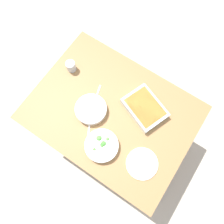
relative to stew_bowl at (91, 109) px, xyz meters
name	(u,v)px	position (x,y,z in m)	size (l,w,h in m)	color
ground_plane	(112,132)	(0.13, 0.08, -0.77)	(6.00, 6.00, 0.00)	#B2A899
dining_table	(112,115)	(0.13, 0.08, -0.12)	(1.20, 0.90, 0.74)	olive
stew_bowl	(91,109)	(0.00, 0.00, 0.00)	(0.23, 0.23, 0.06)	white
broccoli_bowl	(102,145)	(0.21, -0.17, 0.00)	(0.24, 0.24, 0.07)	white
baking_dish	(145,108)	(0.32, 0.23, 0.00)	(0.36, 0.31, 0.06)	silver
drink_cup	(71,66)	(-0.33, 0.20, 0.01)	(0.07, 0.07, 0.08)	#B2BCC6
side_plate	(142,164)	(0.51, -0.12, -0.03)	(0.22, 0.22, 0.01)	white
spoon_by_stew	(96,98)	(-0.03, 0.10, -0.03)	(0.07, 0.17, 0.01)	silver
fork_on_table	(88,135)	(0.09, -0.16, -0.03)	(0.10, 0.16, 0.01)	silver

